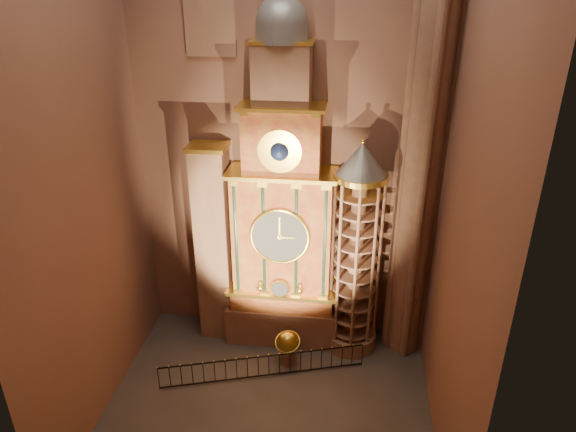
# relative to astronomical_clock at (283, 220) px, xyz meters

# --- Properties ---
(floor) EXTENTS (14.00, 14.00, 0.00)m
(floor) POSITION_rel_astronomical_clock_xyz_m (0.00, -4.96, -6.68)
(floor) COLOR #383330
(floor) RESTS_ON ground
(wall_back) EXTENTS (22.00, 0.00, 22.00)m
(wall_back) POSITION_rel_astronomical_clock_xyz_m (0.00, 1.04, 4.32)
(wall_back) COLOR #875C48
(wall_back) RESTS_ON floor
(wall_left) EXTENTS (0.00, 22.00, 22.00)m
(wall_left) POSITION_rel_astronomical_clock_xyz_m (-7.00, -4.96, 4.32)
(wall_left) COLOR #875C48
(wall_left) RESTS_ON floor
(wall_right) EXTENTS (0.00, 22.00, 22.00)m
(wall_right) POSITION_rel_astronomical_clock_xyz_m (7.00, -4.96, 4.32)
(wall_right) COLOR #875C48
(wall_right) RESTS_ON floor
(astronomical_clock) EXTENTS (5.60, 2.41, 16.70)m
(astronomical_clock) POSITION_rel_astronomical_clock_xyz_m (0.00, 0.00, 0.00)
(astronomical_clock) COLOR #8C634C
(astronomical_clock) RESTS_ON floor
(portrait_tower) EXTENTS (1.80, 1.60, 10.20)m
(portrait_tower) POSITION_rel_astronomical_clock_xyz_m (-3.40, 0.02, -1.53)
(portrait_tower) COLOR #8C634C
(portrait_tower) RESTS_ON floor
(stair_turret) EXTENTS (2.50, 2.50, 10.80)m
(stair_turret) POSITION_rel_astronomical_clock_xyz_m (3.50, -0.26, -1.41)
(stair_turret) COLOR #8C634C
(stair_turret) RESTS_ON floor
(gothic_pier) EXTENTS (2.04, 2.04, 22.00)m
(gothic_pier) POSITION_rel_astronomical_clock_xyz_m (6.10, 0.04, 4.32)
(gothic_pier) COLOR #8C634C
(gothic_pier) RESTS_ON floor
(celestial_globe) EXTENTS (1.48, 1.42, 1.79)m
(celestial_globe) POSITION_rel_astronomical_clock_xyz_m (0.49, -2.10, -5.60)
(celestial_globe) COLOR #8C634C
(celestial_globe) RESTS_ON floor
(iron_railing) EXTENTS (9.12, 2.82, 1.19)m
(iron_railing) POSITION_rel_astronomical_clock_xyz_m (-0.49, -3.21, -6.03)
(iron_railing) COLOR black
(iron_railing) RESTS_ON floor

